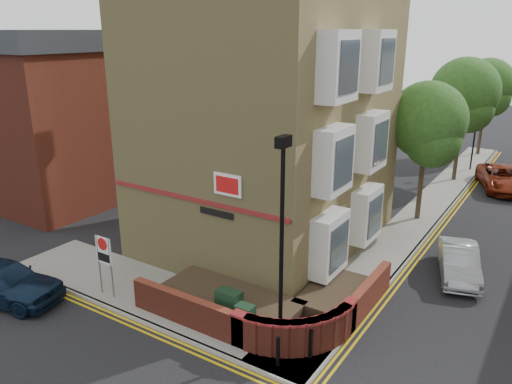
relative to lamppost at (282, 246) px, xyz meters
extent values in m
plane|color=black|center=(-1.60, -1.20, -3.34)|extent=(120.00, 120.00, 0.00)
cube|color=gray|center=(-5.10, 0.30, -3.28)|extent=(13.00, 3.00, 0.12)
cube|color=gray|center=(0.40, 14.80, -3.28)|extent=(2.00, 32.00, 0.12)
cube|color=gray|center=(-5.10, -1.20, -3.28)|extent=(13.00, 0.15, 0.12)
cube|color=gray|center=(1.40, 14.80, -3.28)|extent=(0.15, 32.00, 0.12)
cube|color=gold|center=(-5.10, -1.45, -3.34)|extent=(13.00, 0.28, 0.01)
cube|color=gold|center=(1.65, 14.80, -3.34)|extent=(0.28, 32.00, 0.01)
cube|color=#A29156|center=(-4.60, 6.80, 2.28)|extent=(8.00, 10.00, 11.00)
cube|color=maroon|center=(-4.60, 1.77, -0.02)|extent=(7.80, 0.06, 0.15)
cube|color=white|center=(-3.10, 1.76, 0.78)|extent=(1.10, 0.05, 0.75)
cube|color=black|center=(-3.60, 1.76, -0.32)|extent=(1.40, 0.04, 0.22)
cylinder|color=black|center=(0.00, 0.00, -0.22)|extent=(0.12, 0.12, 6.00)
cylinder|color=black|center=(0.00, 0.00, -2.82)|extent=(0.20, 0.20, 0.80)
cube|color=black|center=(0.00, 0.00, 2.93)|extent=(0.25, 0.50, 0.30)
cube|color=#15311E|center=(-1.90, 0.10, -2.62)|extent=(0.80, 0.45, 1.20)
cube|color=#15311E|center=(-1.10, -0.20, -2.67)|extent=(0.55, 0.40, 1.10)
cylinder|color=black|center=(0.40, -0.80, -2.77)|extent=(0.11, 0.11, 0.90)
cylinder|color=black|center=(1.00, 0.00, -2.77)|extent=(0.11, 0.11, 0.90)
cylinder|color=slate|center=(-6.90, -0.70, -2.12)|extent=(0.06, 0.06, 2.20)
cylinder|color=slate|center=(-6.30, -0.70, -2.12)|extent=(0.06, 0.06, 2.20)
cube|color=white|center=(-6.60, -0.70, -1.52)|extent=(0.72, 0.04, 1.00)
cylinder|color=red|center=(-6.60, -0.73, -1.27)|extent=(0.44, 0.02, 0.44)
cube|color=maroon|center=(-16.60, 6.80, 0.66)|extent=(6.00, 10.00, 8.00)
cube|color=#2B2D33|center=(-16.60, 6.80, 5.16)|extent=(6.40, 10.40, 1.00)
cylinder|color=#382B1E|center=(0.40, 12.80, -0.95)|extent=(0.24, 0.24, 4.55)
sphere|color=#214F1A|center=(0.40, 12.80, 1.65)|extent=(3.64, 3.64, 3.64)
sphere|color=#214F1A|center=(0.80, 12.50, 0.81)|extent=(2.60, 2.60, 2.60)
sphere|color=#214F1A|center=(0.10, 13.20, 1.20)|extent=(2.86, 2.86, 2.86)
cylinder|color=#382B1E|center=(0.40, 20.80, -0.70)|extent=(0.24, 0.24, 5.04)
sphere|color=#214F1A|center=(0.40, 20.80, 2.18)|extent=(4.03, 4.03, 4.03)
sphere|color=#214F1A|center=(0.80, 20.50, 1.24)|extent=(2.88, 2.88, 2.88)
sphere|color=#214F1A|center=(0.10, 21.20, 1.67)|extent=(3.17, 3.17, 3.17)
cylinder|color=#382B1E|center=(0.40, 28.80, -0.84)|extent=(0.24, 0.24, 4.76)
sphere|color=#214F1A|center=(0.40, 28.80, 1.88)|extent=(3.81, 3.81, 3.81)
sphere|color=#214F1A|center=(0.80, 28.50, 0.99)|extent=(2.72, 2.72, 2.72)
sphere|color=#214F1A|center=(0.10, 29.20, 1.40)|extent=(2.99, 2.99, 2.99)
cylinder|color=black|center=(0.80, 23.80, -1.62)|extent=(0.10, 0.10, 3.20)
imported|color=black|center=(0.80, 23.80, 0.48)|extent=(0.20, 0.16, 1.00)
imported|color=#0E1D32|center=(-9.53, -2.79, -2.60)|extent=(4.70, 2.84, 1.50)
imported|color=gray|center=(3.40, 7.65, -2.73)|extent=(2.33, 3.94, 1.23)
imported|color=maroon|center=(3.18, 20.54, -2.65)|extent=(3.86, 5.47, 1.38)
camera|label=1|loc=(6.24, -10.94, 5.67)|focal=35.00mm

